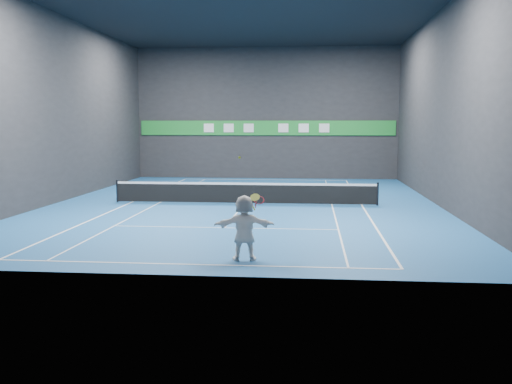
# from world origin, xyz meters

# --- Properties ---
(ground) EXTENTS (26.00, 26.00, 0.00)m
(ground) POSITION_xyz_m (0.00, 0.00, 0.00)
(ground) COLOR #19518D
(ground) RESTS_ON ground
(ceiling) EXTENTS (26.00, 26.00, 0.00)m
(ceiling) POSITION_xyz_m (0.00, 0.00, 9.00)
(ceiling) COLOR black
(ceiling) RESTS_ON ground
(wall_back) EXTENTS (18.00, 0.10, 9.00)m
(wall_back) POSITION_xyz_m (0.00, 13.00, 4.50)
(wall_back) COLOR #232426
(wall_back) RESTS_ON ground
(wall_front) EXTENTS (18.00, 0.10, 9.00)m
(wall_front) POSITION_xyz_m (0.00, -13.00, 4.50)
(wall_front) COLOR #232426
(wall_front) RESTS_ON ground
(wall_left) EXTENTS (0.10, 26.00, 9.00)m
(wall_left) POSITION_xyz_m (-9.00, 0.00, 4.50)
(wall_left) COLOR #232426
(wall_left) RESTS_ON ground
(wall_right) EXTENTS (0.10, 26.00, 9.00)m
(wall_right) POSITION_xyz_m (9.00, 0.00, 4.50)
(wall_right) COLOR #232426
(wall_right) RESTS_ON ground
(baseline_near) EXTENTS (10.98, 0.08, 0.01)m
(baseline_near) POSITION_xyz_m (0.00, -11.89, 0.00)
(baseline_near) COLOR white
(baseline_near) RESTS_ON ground
(baseline_far) EXTENTS (10.98, 0.08, 0.01)m
(baseline_far) POSITION_xyz_m (0.00, 11.89, 0.00)
(baseline_far) COLOR white
(baseline_far) RESTS_ON ground
(sideline_doubles_left) EXTENTS (0.08, 23.78, 0.01)m
(sideline_doubles_left) POSITION_xyz_m (-5.49, 0.00, 0.00)
(sideline_doubles_left) COLOR white
(sideline_doubles_left) RESTS_ON ground
(sideline_doubles_right) EXTENTS (0.08, 23.78, 0.01)m
(sideline_doubles_right) POSITION_xyz_m (5.49, 0.00, 0.00)
(sideline_doubles_right) COLOR white
(sideline_doubles_right) RESTS_ON ground
(sideline_singles_left) EXTENTS (0.06, 23.78, 0.01)m
(sideline_singles_left) POSITION_xyz_m (-4.11, 0.00, 0.00)
(sideline_singles_left) COLOR white
(sideline_singles_left) RESTS_ON ground
(sideline_singles_right) EXTENTS (0.06, 23.78, 0.01)m
(sideline_singles_right) POSITION_xyz_m (4.11, 0.00, 0.00)
(sideline_singles_right) COLOR white
(sideline_singles_right) RESTS_ON ground
(service_line_near) EXTENTS (8.23, 0.06, 0.01)m
(service_line_near) POSITION_xyz_m (0.00, -6.40, 0.00)
(service_line_near) COLOR white
(service_line_near) RESTS_ON ground
(service_line_far) EXTENTS (8.23, 0.06, 0.01)m
(service_line_far) POSITION_xyz_m (0.00, 6.40, 0.00)
(service_line_far) COLOR white
(service_line_far) RESTS_ON ground
(center_service_line) EXTENTS (0.06, 12.80, 0.01)m
(center_service_line) POSITION_xyz_m (0.00, 0.00, 0.00)
(center_service_line) COLOR white
(center_service_line) RESTS_ON ground
(player) EXTENTS (1.74, 0.75, 1.82)m
(player) POSITION_xyz_m (1.30, -11.25, 0.91)
(player) COLOR white
(player) RESTS_ON ground
(tennis_ball) EXTENTS (0.06, 0.06, 0.06)m
(tennis_ball) POSITION_xyz_m (1.18, -11.28, 2.84)
(tennis_ball) COLOR #ABD623
(tennis_ball) RESTS_ON player
(tennis_net) EXTENTS (12.50, 0.10, 1.07)m
(tennis_net) POSITION_xyz_m (0.00, 0.00, 0.54)
(tennis_net) COLOR black
(tennis_net) RESTS_ON ground
(sponsor_banner) EXTENTS (17.64, 0.11, 1.00)m
(sponsor_banner) POSITION_xyz_m (0.00, 12.93, 3.50)
(sponsor_banner) COLOR #1D862F
(sponsor_banner) RESTS_ON wall_back
(tennis_racket) EXTENTS (0.50, 0.34, 0.50)m
(tennis_racket) POSITION_xyz_m (1.66, -11.20, 1.66)
(tennis_racket) COLOR red
(tennis_racket) RESTS_ON player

